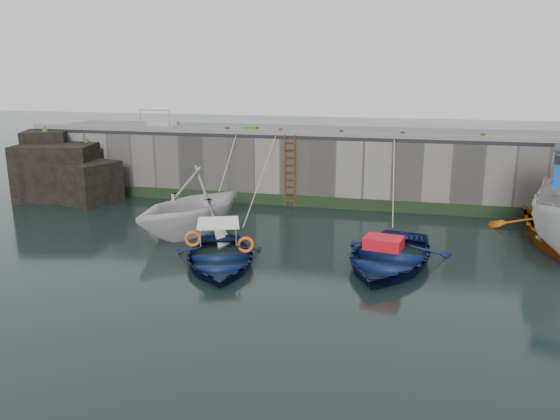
% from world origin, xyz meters
% --- Properties ---
extents(ground, '(120.00, 120.00, 0.00)m').
position_xyz_m(ground, '(0.00, 0.00, 0.00)').
color(ground, black).
rests_on(ground, ground).
extents(quay_back, '(30.00, 5.00, 3.00)m').
position_xyz_m(quay_back, '(0.00, 12.50, 1.50)').
color(quay_back, slate).
rests_on(quay_back, ground).
extents(road_back, '(30.00, 5.00, 0.16)m').
position_xyz_m(road_back, '(0.00, 12.50, 3.08)').
color(road_back, black).
rests_on(road_back, quay_back).
extents(kerb_back, '(30.00, 0.30, 0.20)m').
position_xyz_m(kerb_back, '(0.00, 10.15, 3.26)').
color(kerb_back, slate).
rests_on(kerb_back, road_back).
extents(algae_back, '(30.00, 0.08, 0.50)m').
position_xyz_m(algae_back, '(0.00, 9.96, 0.25)').
color(algae_back, black).
rests_on(algae_back, ground).
extents(rock_outcrop, '(5.85, 4.24, 3.41)m').
position_xyz_m(rock_outcrop, '(-12.92, 9.11, 1.26)').
color(rock_outcrop, black).
rests_on(rock_outcrop, ground).
extents(ladder, '(0.51, 0.08, 3.20)m').
position_xyz_m(ladder, '(-2.00, 9.91, 1.59)').
color(ladder, '#3F1E0F').
rests_on(ladder, ground).
extents(boat_near_white, '(6.19, 6.60, 2.79)m').
position_xyz_m(boat_near_white, '(-4.65, 5.04, 0.00)').
color(boat_near_white, silver).
rests_on(boat_near_white, ground).
extents(boat_near_white_rope, '(0.04, 3.58, 3.10)m').
position_xyz_m(boat_near_white_rope, '(-4.65, 8.77, 0.00)').
color(boat_near_white_rope, tan).
rests_on(boat_near_white_rope, ground).
extents(boat_near_blue, '(4.55, 5.32, 0.93)m').
position_xyz_m(boat_near_blue, '(-2.45, 1.94, 0.00)').
color(boat_near_blue, '#091338').
rests_on(boat_near_blue, ground).
extents(boat_near_blue_rope, '(0.04, 6.14, 3.10)m').
position_xyz_m(boat_near_blue_rope, '(-2.45, 7.22, 0.00)').
color(boat_near_blue_rope, tan).
rests_on(boat_near_blue_rope, ground).
extents(boat_near_navy, '(4.53, 5.73, 1.07)m').
position_xyz_m(boat_near_navy, '(2.72, 3.19, 0.00)').
color(boat_near_navy, '#0A1644').
rests_on(boat_near_navy, ground).
extents(boat_near_navy_rope, '(0.04, 5.03, 3.10)m').
position_xyz_m(boat_near_navy_rope, '(2.72, 7.85, 0.00)').
color(boat_near_navy_rope, tan).
rests_on(boat_near_navy_rope, ground).
extents(fish_crate, '(0.70, 0.47, 0.30)m').
position_xyz_m(fish_crate, '(-3.96, 10.50, 3.31)').
color(fish_crate, '#227D16').
rests_on(fish_crate, road_back).
extents(railing, '(1.60, 1.05, 1.00)m').
position_xyz_m(railing, '(-8.75, 11.25, 3.36)').
color(railing, '#A5A8AD').
rests_on(railing, road_back).
extents(bollard_a, '(0.18, 0.18, 0.28)m').
position_xyz_m(bollard_a, '(-5.00, 10.25, 3.30)').
color(bollard_a, '#3F1E0F').
rests_on(bollard_a, road_back).
extents(bollard_b, '(0.18, 0.18, 0.28)m').
position_xyz_m(bollard_b, '(-2.50, 10.25, 3.30)').
color(bollard_b, '#3F1E0F').
rests_on(bollard_b, road_back).
extents(bollard_c, '(0.18, 0.18, 0.28)m').
position_xyz_m(bollard_c, '(0.20, 10.25, 3.30)').
color(bollard_c, '#3F1E0F').
rests_on(bollard_c, road_back).
extents(bollard_d, '(0.18, 0.18, 0.28)m').
position_xyz_m(bollard_d, '(2.80, 10.25, 3.30)').
color(bollard_d, '#3F1E0F').
rests_on(bollard_d, road_back).
extents(bollard_e, '(0.18, 0.18, 0.28)m').
position_xyz_m(bollard_e, '(6.00, 10.25, 3.30)').
color(bollard_e, '#3F1E0F').
rests_on(bollard_e, road_back).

